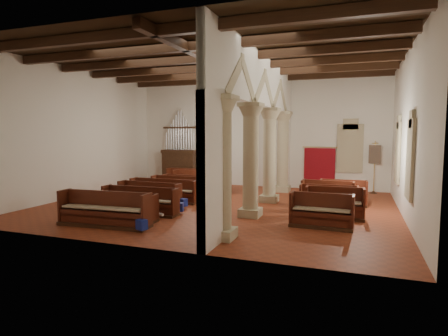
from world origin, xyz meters
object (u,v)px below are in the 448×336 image
at_px(lectern, 209,178).
at_px(nave_pew_0, 104,215).
at_px(pipe_organ, 180,160).
at_px(processional_banner, 374,177).
at_px(aisle_pew_0, 321,216).

height_order(lectern, nave_pew_0, lectern).
distance_m(pipe_organ, processional_banner, 10.70).
bearing_deg(pipe_organ, nave_pew_0, -77.47).
height_order(lectern, processional_banner, processional_banner).
bearing_deg(nave_pew_0, pipe_organ, 99.09).
distance_m(nave_pew_0, aisle_pew_0, 7.02).
distance_m(processional_banner, nave_pew_0, 13.07).
relative_size(lectern, aisle_pew_0, 0.70).
relative_size(processional_banner, nave_pew_0, 0.82).
xyz_separation_m(pipe_organ, processional_banner, (10.69, -0.01, -0.54)).
bearing_deg(lectern, processional_banner, -3.19).
bearing_deg(pipe_organ, aisle_pew_0, -41.05).
height_order(nave_pew_0, aisle_pew_0, nave_pew_0).
distance_m(pipe_organ, lectern, 2.69).
distance_m(lectern, nave_pew_0, 8.78).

